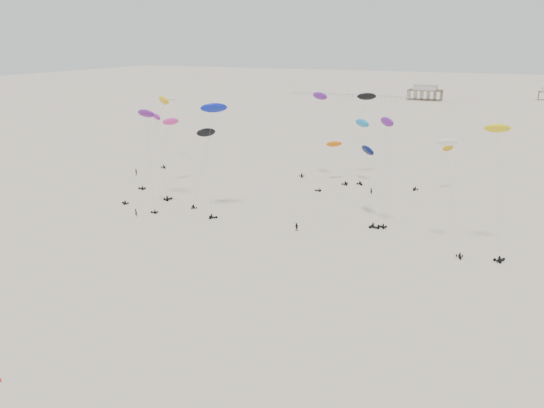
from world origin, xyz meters
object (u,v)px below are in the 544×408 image
at_px(rig_4, 362,132).
at_px(spectator_0, 136,216).
at_px(rig_8, 332,151).
at_px(pavilion_main, 425,93).
at_px(rig_0, 450,173).

relative_size(rig_4, spectator_0, 8.68).
distance_m(rig_8, spectator_0, 55.46).
relative_size(pavilion_main, rig_4, 1.21).
bearing_deg(rig_4, spectator_0, 7.09).
relative_size(pavilion_main, spectator_0, 10.50).
height_order(rig_0, rig_4, rig_0).
bearing_deg(spectator_0, pavilion_main, -71.44).
distance_m(rig_0, rig_4, 47.50).
bearing_deg(rig_4, rig_8, -25.07).
relative_size(rig_0, rig_8, 1.34).
bearing_deg(rig_4, pavilion_main, -131.19).
height_order(rig_0, spectator_0, rig_0).
distance_m(rig_4, spectator_0, 62.78).
height_order(rig_8, spectator_0, rig_8).
relative_size(rig_4, rig_8, 1.13).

